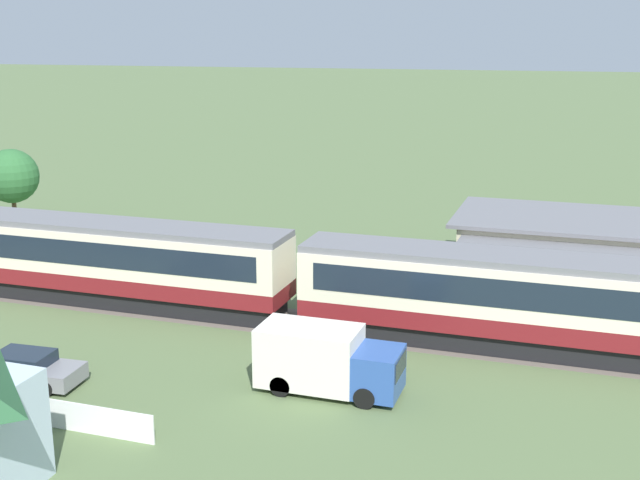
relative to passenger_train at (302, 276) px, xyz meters
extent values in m
cube|color=maroon|center=(9.86, 0.00, -1.00)|extent=(19.07, 3.12, 0.80)
cube|color=beige|center=(9.86, 0.00, 0.47)|extent=(19.07, 3.12, 2.15)
cube|color=#192330|center=(9.86, 0.00, 0.58)|extent=(17.54, 3.16, 1.21)
cube|color=slate|center=(9.86, 0.00, 1.70)|extent=(19.07, 2.93, 0.30)
cube|color=black|center=(9.86, 0.00, -1.84)|extent=(18.31, 2.68, 0.88)
cylinder|color=black|center=(3.56, -0.72, -1.85)|extent=(0.90, 0.18, 0.90)
cylinder|color=black|center=(3.56, 0.72, -1.85)|extent=(0.90, 0.18, 0.90)
cube|color=maroon|center=(-10.39, 0.00, -1.00)|extent=(19.07, 3.12, 0.80)
cube|color=beige|center=(-10.39, 0.00, 0.47)|extent=(19.07, 3.12, 2.15)
cube|color=#192330|center=(-10.39, 0.00, 0.58)|extent=(17.54, 3.16, 1.21)
cube|color=slate|center=(-10.39, 0.00, 1.70)|extent=(19.07, 2.93, 0.30)
cube|color=black|center=(-10.39, 0.00, -1.84)|extent=(18.31, 2.68, 0.88)
cylinder|color=black|center=(-4.09, -0.72, -1.85)|extent=(0.90, 0.18, 0.90)
cylinder|color=black|center=(-4.09, 0.72, -1.85)|extent=(0.90, 0.18, 0.90)
cylinder|color=black|center=(-16.68, 0.72, -1.85)|extent=(0.90, 0.18, 0.90)
cube|color=#665B51|center=(-9.63, 0.00, -2.30)|extent=(129.96, 3.60, 0.01)
cube|color=#4C4238|center=(-9.63, -0.72, -2.28)|extent=(129.96, 0.12, 0.04)
cube|color=#4C4238|center=(-9.63, 0.72, -2.28)|extent=(129.96, 0.12, 0.04)
cube|color=beige|center=(12.59, 10.92, -0.59)|extent=(13.22, 7.43, 3.42)
cube|color=slate|center=(12.59, 10.92, 1.22)|extent=(14.28, 8.02, 0.20)
cube|color=slate|center=(12.59, 6.41, 0.72)|extent=(12.70, 1.60, 0.16)
cylinder|color=brown|center=(12.59, 5.81, -0.83)|extent=(0.14, 0.14, 2.94)
cube|color=gray|center=(-7.83, -9.68, -1.82)|extent=(4.34, 2.03, 0.63)
cube|color=#192330|center=(-7.96, -9.68, -1.27)|extent=(2.21, 1.65, 0.47)
cylinder|color=black|center=(-6.47, -10.37, -1.99)|extent=(0.62, 0.20, 0.62)
cylinder|color=black|center=(-6.57, -8.81, -1.99)|extent=(0.62, 0.20, 0.62)
cylinder|color=black|center=(-9.19, -8.98, -1.99)|extent=(0.62, 0.20, 0.62)
cube|color=#2D519E|center=(5.37, -6.66, -1.25)|extent=(1.62, 2.09, 1.67)
cube|color=#192330|center=(6.19, -6.66, -0.91)|extent=(0.03, 1.74, 0.74)
cube|color=silver|center=(2.66, -6.66, -0.95)|extent=(3.79, 2.18, 2.27)
cylinder|color=black|center=(5.10, -7.62, -1.90)|extent=(0.80, 0.26, 0.80)
cylinder|color=black|center=(5.10, -5.70, -1.90)|extent=(0.80, 0.26, 0.80)
cylinder|color=black|center=(1.85, -7.62, -1.90)|extent=(0.80, 0.26, 0.80)
cylinder|color=black|center=(1.85, -5.70, -1.90)|extent=(0.80, 0.26, 0.80)
cylinder|color=brown|center=(-25.74, 12.08, -1.03)|extent=(0.31, 0.31, 2.54)
sphere|color=#2D6633|center=(-25.74, 12.08, 1.37)|extent=(3.77, 3.77, 3.77)
camera|label=1|loc=(11.94, -33.41, 10.75)|focal=45.00mm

